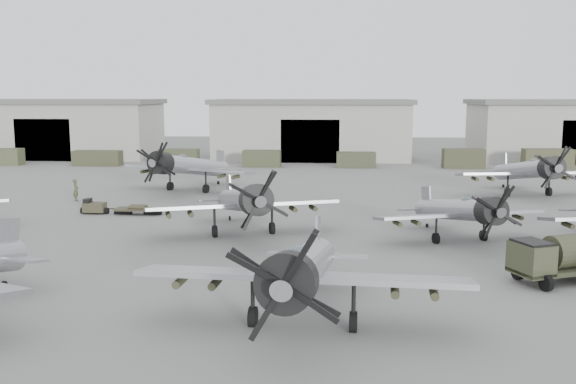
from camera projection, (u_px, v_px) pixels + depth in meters
name	position (u px, v px, depth m)	size (l,w,h in m)	color
ground	(278.00, 271.00, 34.62)	(220.00, 220.00, 0.00)	slate
hangar_left	(62.00, 128.00, 97.52)	(29.00, 14.80, 8.70)	#A1A197
hangar_center	(311.00, 129.00, 95.08)	(29.00, 14.80, 8.70)	#A1A197
hangar_right	(574.00, 130.00, 92.65)	(29.00, 14.80, 8.70)	#A1A197
support_truck_0	(0.00, 157.00, 86.45)	(5.97, 2.20, 2.20)	#44492F
support_truck_1	(98.00, 158.00, 85.60)	(6.32, 2.20, 2.00)	#3A3C27
support_truck_2	(179.00, 158.00, 84.88)	(5.22, 2.20, 2.26)	#3A3E28
support_truck_3	(262.00, 159.00, 84.18)	(4.93, 2.20, 2.16)	#3B3F29
support_truck_4	(356.00, 160.00, 83.40)	(5.04, 2.20, 1.99)	#3A3F29
support_truck_5	(463.00, 159.00, 82.48)	(5.24, 2.20, 2.50)	#393B26
support_truck_6	(547.00, 159.00, 81.79)	(6.13, 2.20, 2.55)	#40422B
aircraft_near_1	(302.00, 270.00, 25.63)	(13.72, 12.35, 5.47)	#9B9EA4
aircraft_mid_1	(244.00, 201.00, 42.91)	(13.03, 11.74, 5.24)	gray
aircraft_mid_2	(462.00, 211.00, 41.06)	(11.28, 10.15, 4.52)	gray
aircraft_far_0	(186.00, 166.00, 62.38)	(13.68, 12.36, 5.54)	#9C9FA5
aircraft_far_1	(530.00, 170.00, 59.62)	(13.49, 12.14, 5.36)	#92959A
fuel_tanker	(569.00, 254.00, 32.55)	(6.64, 4.52, 2.44)	#373A26
tug_trailer	(111.00, 208.00, 51.04)	(6.21, 1.44, 1.24)	#393725
ground_crew	(76.00, 190.00, 57.19)	(0.72, 0.47, 1.98)	#454B31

